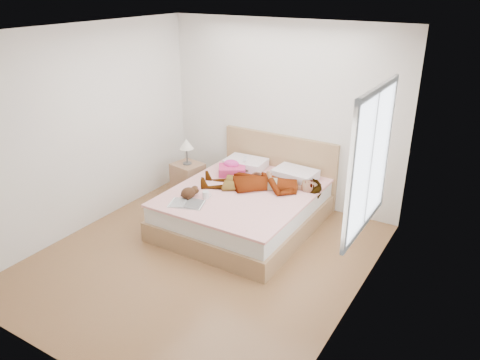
{
  "coord_description": "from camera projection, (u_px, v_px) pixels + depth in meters",
  "views": [
    {
      "loc": [
        2.87,
        -3.84,
        3.08
      ],
      "look_at": [
        0.0,
        0.85,
        0.7
      ],
      "focal_mm": 35.0,
      "sensor_mm": 36.0,
      "label": 1
    }
  ],
  "objects": [
    {
      "name": "plush_toy",
      "position": [
        189.0,
        192.0,
        5.91
      ],
      "size": [
        0.22,
        0.28,
        0.14
      ],
      "color": "black",
      "rests_on": "bed"
    },
    {
      "name": "woman",
      "position": [
        262.0,
        180.0,
        6.2
      ],
      "size": [
        1.72,
        1.2,
        0.22
      ],
      "primitive_type": "imported",
      "rotation": [
        0.0,
        0.0,
        -1.16
      ],
      "color": "silver",
      "rests_on": "bed"
    },
    {
      "name": "coffee_mug",
      "position": [
        206.0,
        195.0,
        5.91
      ],
      "size": [
        0.13,
        0.11,
        0.09
      ],
      "color": "silver",
      "rests_on": "bed"
    },
    {
      "name": "nightstand",
      "position": [
        188.0,
        177.0,
        7.1
      ],
      "size": [
        0.48,
        0.44,
        0.91
      ],
      "color": "brown",
      "rests_on": "ground"
    },
    {
      "name": "towel",
      "position": [
        232.0,
        169.0,
        6.64
      ],
      "size": [
        0.47,
        0.45,
        0.2
      ],
      "color": "#E53E6A",
      "rests_on": "bed"
    },
    {
      "name": "phone",
      "position": [
        245.0,
        159.0,
        6.72
      ],
      "size": [
        0.08,
        0.1,
        0.05
      ],
      "primitive_type": "cube",
      "rotation": [
        0.44,
        0.0,
        0.41
      ],
      "color": "silver",
      "rests_on": "bed"
    },
    {
      "name": "magazine",
      "position": [
        187.0,
        204.0,
        5.77
      ],
      "size": [
        0.49,
        0.4,
        0.02
      ],
      "color": "white",
      "rests_on": "bed"
    },
    {
      "name": "room_shell",
      "position": [
        370.0,
        161.0,
        4.39
      ],
      "size": [
        4.0,
        4.0,
        4.0
      ],
      "color": "white",
      "rests_on": "ground"
    },
    {
      "name": "ground",
      "position": [
        203.0,
        258.0,
        5.6
      ],
      "size": [
        4.0,
        4.0,
        0.0
      ],
      "primitive_type": "plane",
      "color": "#4D2918",
      "rests_on": "ground"
    },
    {
      "name": "hair",
      "position": [
        243.0,
        166.0,
        6.85
      ],
      "size": [
        0.49,
        0.58,
        0.08
      ],
      "primitive_type": "ellipsoid",
      "rotation": [
        0.0,
        0.0,
        -0.11
      ],
      "color": "black",
      "rests_on": "bed"
    },
    {
      "name": "bed",
      "position": [
        247.0,
        204.0,
        6.3
      ],
      "size": [
        1.8,
        2.08,
        1.0
      ],
      "color": "brown",
      "rests_on": "ground"
    }
  ]
}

